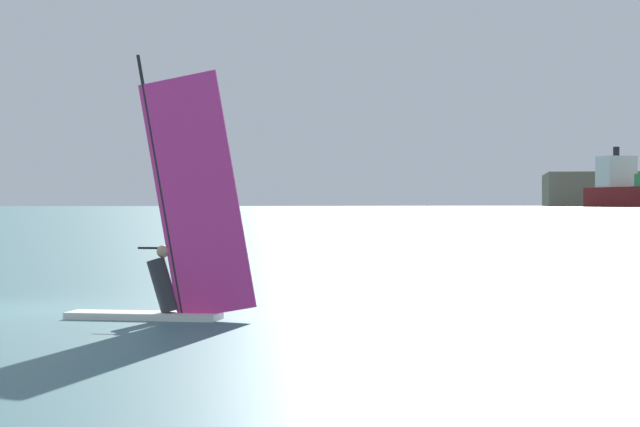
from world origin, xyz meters
name	(u,v)px	position (x,y,z in m)	size (l,w,h in m)	color
ground_plane	(4,310)	(0.00, 0.00, 0.00)	(4000.00, 4000.00, 0.00)	#386066
windsurfer	(171,252)	(3.83, -0.49, 1.17)	(3.38, 1.17, 4.62)	white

